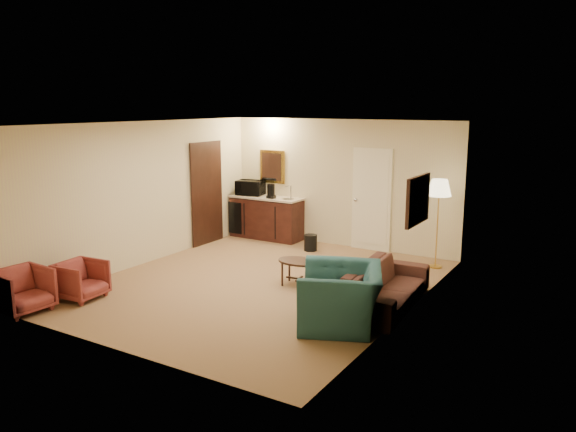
% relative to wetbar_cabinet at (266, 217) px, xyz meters
% --- Properties ---
extents(ground, '(6.00, 6.00, 0.00)m').
position_rel_wetbar_cabinet_xyz_m(ground, '(1.65, -2.72, -0.46)').
color(ground, brown).
rests_on(ground, ground).
extents(room_walls, '(5.02, 6.01, 2.61)m').
position_rel_wetbar_cabinet_xyz_m(room_walls, '(1.55, -1.95, 1.26)').
color(room_walls, beige).
rests_on(room_walls, ground).
extents(wetbar_cabinet, '(1.64, 0.58, 0.92)m').
position_rel_wetbar_cabinet_xyz_m(wetbar_cabinet, '(0.00, 0.00, 0.00)').
color(wetbar_cabinet, '#3C1913').
rests_on(wetbar_cabinet, ground).
extents(sofa, '(0.74, 2.09, 0.80)m').
position_rel_wetbar_cabinet_xyz_m(sofa, '(3.80, -2.64, -0.06)').
color(sofa, black).
rests_on(sofa, ground).
extents(teal_armchair, '(1.20, 1.42, 1.05)m').
position_rel_wetbar_cabinet_xyz_m(teal_armchair, '(3.55, -3.62, 0.07)').
color(teal_armchair, '#21524F').
rests_on(teal_armchair, ground).
extents(rose_chair_near, '(0.63, 0.67, 0.64)m').
position_rel_wetbar_cabinet_xyz_m(rose_chair_near, '(-0.25, -4.72, -0.14)').
color(rose_chair_near, brown).
rests_on(rose_chair_near, ground).
extents(rose_chair_far, '(0.68, 0.72, 0.70)m').
position_rel_wetbar_cabinet_xyz_m(rose_chair_far, '(-0.50, -5.52, -0.11)').
color(rose_chair_far, brown).
rests_on(rose_chair_far, ground).
extents(coffee_table, '(0.78, 0.58, 0.42)m').
position_rel_wetbar_cabinet_xyz_m(coffee_table, '(2.25, -2.47, -0.25)').
color(coffee_table, black).
rests_on(coffee_table, ground).
extents(floor_lamp, '(0.55, 0.55, 1.61)m').
position_rel_wetbar_cabinet_xyz_m(floor_lamp, '(3.85, -0.32, 0.35)').
color(floor_lamp, gold).
rests_on(floor_lamp, ground).
extents(waste_bin, '(0.33, 0.33, 0.33)m').
position_rel_wetbar_cabinet_xyz_m(waste_bin, '(1.35, -0.45, -0.30)').
color(waste_bin, black).
rests_on(waste_bin, ground).
extents(microwave, '(0.63, 0.42, 0.40)m').
position_rel_wetbar_cabinet_xyz_m(microwave, '(-0.43, 0.01, 0.66)').
color(microwave, black).
rests_on(microwave, wetbar_cabinet).
extents(coffee_maker, '(0.18, 0.18, 0.30)m').
position_rel_wetbar_cabinet_xyz_m(coffee_maker, '(0.19, -0.11, 0.61)').
color(coffee_maker, black).
rests_on(coffee_maker, wetbar_cabinet).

